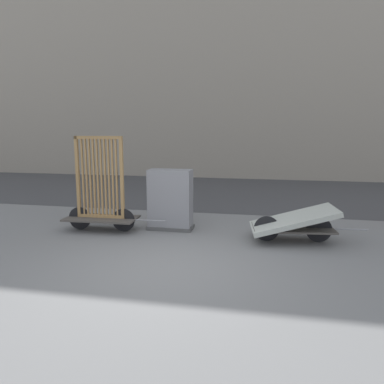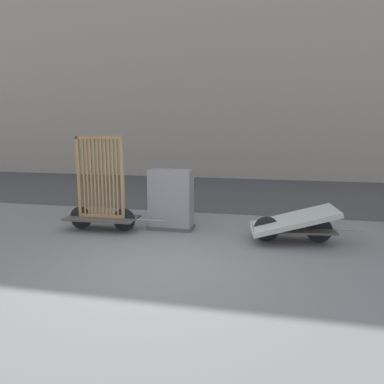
# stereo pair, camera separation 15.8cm
# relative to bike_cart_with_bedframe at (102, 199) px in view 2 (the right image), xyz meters

# --- Properties ---
(ground_plane) EXTENTS (60.00, 60.00, 0.00)m
(ground_plane) POSITION_rel_bike_cart_with_bedframe_xyz_m (2.13, -2.03, -0.72)
(ground_plane) COLOR slate
(road_strip) EXTENTS (56.00, 7.52, 0.01)m
(road_strip) POSITION_rel_bike_cart_with_bedframe_xyz_m (2.13, 6.03, -0.72)
(road_strip) COLOR #424244
(road_strip) RESTS_ON ground_plane
(building_facade) EXTENTS (48.00, 4.00, 14.08)m
(building_facade) POSITION_rel_bike_cart_with_bedframe_xyz_m (2.13, 11.79, 6.32)
(building_facade) COLOR #9E9384
(building_facade) RESTS_ON ground_plane
(bike_cart_with_bedframe) EXTENTS (2.35, 0.82, 2.16)m
(bike_cart_with_bedframe) POSITION_rel_bike_cart_with_bedframe_xyz_m (0.00, 0.00, 0.00)
(bike_cart_with_bedframe) COLOR #4C4742
(bike_cart_with_bedframe) RESTS_ON ground_plane
(bike_cart_with_mattress) EXTENTS (2.42, 1.22, 0.75)m
(bike_cart_with_mattress) POSITION_rel_bike_cart_with_bedframe_xyz_m (4.27, 0.00, -0.30)
(bike_cart_with_mattress) COLOR #4C4742
(bike_cart_with_mattress) RESTS_ON ground_plane
(utility_cabinet) EXTENTS (1.05, 0.54, 1.40)m
(utility_cabinet) POSITION_rel_bike_cart_with_bedframe_xyz_m (1.52, 0.46, -0.06)
(utility_cabinet) COLOR #4C4C4C
(utility_cabinet) RESTS_ON ground_plane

